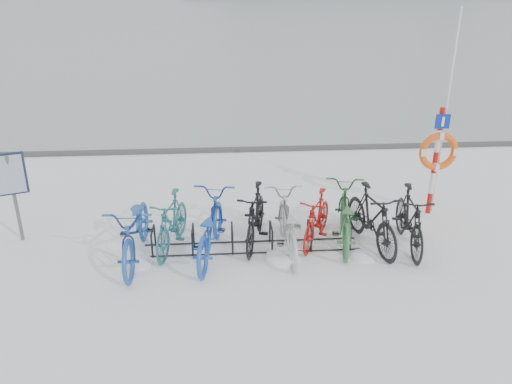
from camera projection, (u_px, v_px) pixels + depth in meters
name	position (u px, v px, depth m)	size (l,w,h in m)	color
ground	(252.00, 248.00, 9.30)	(900.00, 900.00, 0.00)	white
ice_sheet	(219.00, 2.00, 152.13)	(400.00, 298.00, 0.02)	#96A3A9
quay_edge	(239.00, 150.00, 14.72)	(400.00, 0.25, 0.10)	#3F3F42
bike_rack	(252.00, 239.00, 9.23)	(4.00, 0.48, 0.46)	black
info_board	(10.00, 179.00, 9.10)	(0.62, 0.40, 1.74)	#595B5E
lifebuoy_station	(438.00, 152.00, 10.15)	(0.80, 0.23, 4.17)	#AE110D
bike_0	(136.00, 228.00, 8.75)	(0.79, 2.27, 1.19)	#2350A0
bike_1	(172.00, 221.00, 9.14)	(0.51, 1.79, 1.08)	#205F6C
bike_2	(209.00, 225.00, 8.87)	(0.76, 2.20, 1.15)	blue
bike_3	(255.00, 215.00, 9.31)	(0.53, 1.89, 1.13)	black
bike_4	(287.00, 223.00, 9.04)	(0.73, 2.09, 1.09)	#A6AAAD
bike_5	(317.00, 217.00, 9.38)	(0.47, 1.66, 1.00)	#A11510
bike_6	(345.00, 214.00, 9.37)	(0.74, 2.12, 1.11)	#326B3B
bike_7	(372.00, 216.00, 9.20)	(0.55, 1.94, 1.17)	black
bike_8	(410.00, 218.00, 9.17)	(0.54, 1.92, 1.15)	black
snow_drifts	(250.00, 255.00, 9.06)	(5.91, 1.64, 0.23)	white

